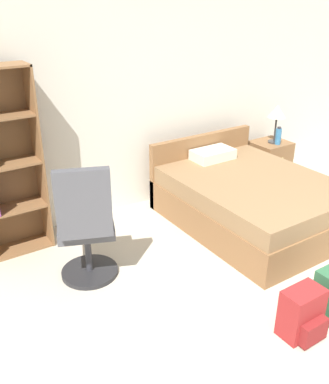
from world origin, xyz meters
name	(u,v)px	position (x,y,z in m)	size (l,w,h in m)	color
wall_back	(152,95)	(0.00, 3.23, 1.30)	(9.00, 0.06, 2.60)	silver
bed	(248,199)	(0.56, 2.12, 0.28)	(1.48, 1.92, 0.80)	brown
office_chair	(86,228)	(-1.39, 2.08, 0.54)	(0.64, 0.69, 1.15)	#232326
nightstand	(269,160)	(1.67, 2.88, 0.27)	(0.48, 0.46, 0.53)	brown
table_lamp	(277,113)	(1.69, 2.85, 0.93)	(0.23, 0.23, 0.51)	#333333
water_bottle	(278,136)	(1.68, 2.77, 0.64)	(0.08, 0.08, 0.24)	teal
backpack_red	(302,314)	(-0.34, 0.58, 0.19)	(0.32, 0.27, 0.39)	maroon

